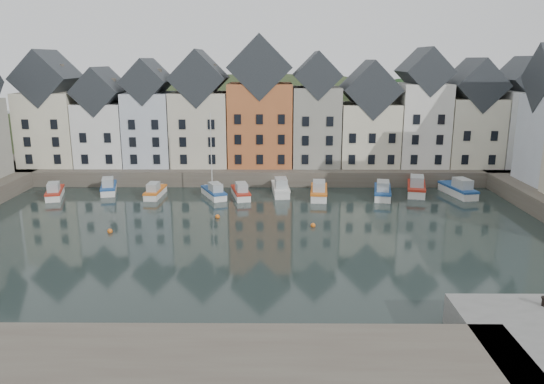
{
  "coord_description": "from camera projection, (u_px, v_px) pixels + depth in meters",
  "views": [
    {
      "loc": [
        2.2,
        -46.17,
        16.46
      ],
      "look_at": [
        1.84,
        6.0,
        3.38
      ],
      "focal_mm": 35.0,
      "sensor_mm": 36.0,
      "label": 1
    }
  ],
  "objects": [
    {
      "name": "ground",
      "position": [
        252.0,
        243.0,
        48.8
      ],
      "size": [
        260.0,
        260.0,
        0.0
      ],
      "primitive_type": "plane",
      "color": "black",
      "rests_on": "ground"
    },
    {
      "name": "far_quay",
      "position": [
        261.0,
        168.0,
        77.66
      ],
      "size": [
        90.0,
        16.0,
        2.0
      ],
      "primitive_type": "cube",
      "color": "#4D443B",
      "rests_on": "ground"
    },
    {
      "name": "near_wall",
      "position": [
        39.0,
        368.0,
        27.29
      ],
      "size": [
        50.0,
        6.0,
        2.0
      ],
      "primitive_type": "cube",
      "color": "#4D443B",
      "rests_on": "ground"
    },
    {
      "name": "hillside",
      "position": [
        265.0,
        234.0,
        107.49
      ],
      "size": [
        153.6,
        70.4,
        64.0
      ],
      "color": "#202E17",
      "rests_on": "ground"
    },
    {
      "name": "far_terrace",
      "position": [
        283.0,
        115.0,
        73.78
      ],
      "size": [
        72.37,
        8.16,
        17.78
      ],
      "color": "beige",
      "rests_on": "far_quay"
    },
    {
      "name": "mooring_buoys",
      "position": [
        215.0,
        224.0,
        53.97
      ],
      "size": [
        20.5,
        5.5,
        0.5
      ],
      "color": "orange",
      "rests_on": "ground"
    },
    {
      "name": "boat_a",
      "position": [
        55.0,
        192.0,
        64.89
      ],
      "size": [
        3.24,
        5.91,
        2.17
      ],
      "rotation": [
        0.0,
        0.0,
        0.28
      ],
      "color": "silver",
      "rests_on": "ground"
    },
    {
      "name": "boat_b",
      "position": [
        109.0,
        187.0,
        67.34
      ],
      "size": [
        3.16,
        6.04,
        2.22
      ],
      "rotation": [
        0.0,
        0.0,
        0.25
      ],
      "color": "silver",
      "rests_on": "ground"
    },
    {
      "name": "boat_c",
      "position": [
        155.0,
        192.0,
        65.29
      ],
      "size": [
        1.89,
        5.41,
        2.05
      ],
      "rotation": [
        0.0,
        0.0,
        -0.04
      ],
      "color": "silver",
      "rests_on": "ground"
    },
    {
      "name": "boat_d",
      "position": [
        214.0,
        192.0,
        64.94
      ],
      "size": [
        3.79,
        5.69,
        10.47
      ],
      "rotation": [
        0.0,
        0.0,
        0.42
      ],
      "color": "silver",
      "rests_on": "ground"
    },
    {
      "name": "boat_e",
      "position": [
        241.0,
        192.0,
        64.92
      ],
      "size": [
        2.88,
        5.82,
        2.14
      ],
      "rotation": [
        0.0,
        0.0,
        0.21
      ],
      "color": "silver",
      "rests_on": "ground"
    },
    {
      "name": "boat_f",
      "position": [
        281.0,
        188.0,
        66.52
      ],
      "size": [
        2.37,
        6.35,
        2.39
      ],
      "rotation": [
        0.0,
        0.0,
        0.07
      ],
      "color": "silver",
      "rests_on": "ground"
    },
    {
      "name": "boat_g",
      "position": [
        319.0,
        192.0,
        64.84
      ],
      "size": [
        2.5,
        6.48,
        2.43
      ],
      "rotation": [
        0.0,
        0.0,
        -0.09
      ],
      "color": "silver",
      "rests_on": "ground"
    },
    {
      "name": "boat_h",
      "position": [
        383.0,
        192.0,
        64.9
      ],
      "size": [
        3.05,
        6.53,
        2.41
      ],
      "rotation": [
        0.0,
        0.0,
        -0.18
      ],
      "color": "silver",
      "rests_on": "ground"
    },
    {
      "name": "boat_i",
      "position": [
        416.0,
        187.0,
        66.78
      ],
      "size": [
        3.72,
        7.24,
        2.66
      ],
      "rotation": [
        0.0,
        0.0,
        -0.24
      ],
      "color": "silver",
      "rests_on": "ground"
    },
    {
      "name": "boat_j",
      "position": [
        459.0,
        190.0,
        65.82
      ],
      "size": [
        3.29,
        6.81,
        2.51
      ],
      "rotation": [
        0.0,
        0.0,
        0.2
      ],
      "color": "silver",
      "rests_on": "ground"
    }
  ]
}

